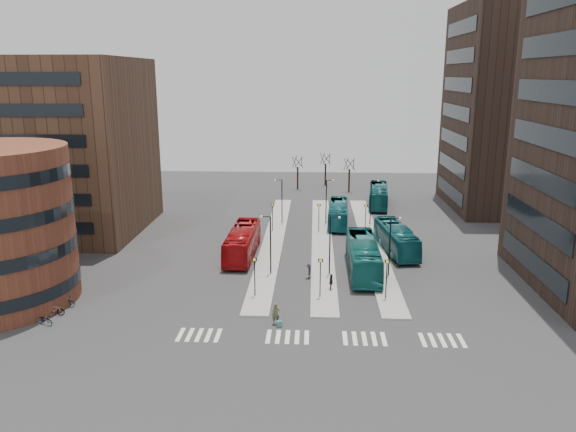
{
  "coord_description": "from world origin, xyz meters",
  "views": [
    {
      "loc": [
        0.95,
        -36.22,
        20.03
      ],
      "look_at": [
        -1.86,
        22.84,
        5.0
      ],
      "focal_mm": 35.0,
      "sensor_mm": 36.0,
      "label": 1
    }
  ],
  "objects_px": {
    "commuter_c": "(309,271)",
    "bicycle_mid": "(55,310)",
    "commuter_b": "(331,282)",
    "commuter_a": "(240,263)",
    "teal_bus_c": "(396,239)",
    "traveller": "(276,314)",
    "suitcase": "(279,324)",
    "bicycle_near": "(45,320)",
    "teal_bus_d": "(378,196)",
    "bicycle_far": "(64,302)",
    "red_bus": "(242,242)",
    "teal_bus_a": "(363,256)",
    "teal_bus_b": "(338,214)"
  },
  "relations": [
    {
      "from": "teal_bus_a",
      "to": "commuter_a",
      "type": "height_order",
      "value": "teal_bus_a"
    },
    {
      "from": "bicycle_far",
      "to": "teal_bus_c",
      "type": "bearing_deg",
      "value": -66.0
    },
    {
      "from": "teal_bus_c",
      "to": "bicycle_near",
      "type": "bearing_deg",
      "value": -154.0
    },
    {
      "from": "teal_bus_a",
      "to": "bicycle_mid",
      "type": "distance_m",
      "value": 29.74
    },
    {
      "from": "commuter_b",
      "to": "bicycle_near",
      "type": "relative_size",
      "value": 0.99
    },
    {
      "from": "red_bus",
      "to": "commuter_b",
      "type": "relative_size",
      "value": 7.23
    },
    {
      "from": "teal_bus_d",
      "to": "bicycle_mid",
      "type": "bearing_deg",
      "value": -120.63
    },
    {
      "from": "teal_bus_d",
      "to": "teal_bus_c",
      "type": "bearing_deg",
      "value": -85.05
    },
    {
      "from": "bicycle_far",
      "to": "commuter_c",
      "type": "bearing_deg",
      "value": -73.92
    },
    {
      "from": "suitcase",
      "to": "teal_bus_c",
      "type": "xyz_separation_m",
      "value": [
        12.22,
        20.59,
        1.3
      ]
    },
    {
      "from": "bicycle_near",
      "to": "bicycle_mid",
      "type": "relative_size",
      "value": 1.01
    },
    {
      "from": "traveller",
      "to": "commuter_a",
      "type": "bearing_deg",
      "value": 102.19
    },
    {
      "from": "suitcase",
      "to": "bicycle_near",
      "type": "relative_size",
      "value": 0.32
    },
    {
      "from": "teal_bus_c",
      "to": "teal_bus_b",
      "type": "bearing_deg",
      "value": 109.76
    },
    {
      "from": "suitcase",
      "to": "red_bus",
      "type": "xyz_separation_m",
      "value": [
        -5.29,
        18.17,
        1.38
      ]
    },
    {
      "from": "suitcase",
      "to": "commuter_c",
      "type": "relative_size",
      "value": 0.36
    },
    {
      "from": "teal_bus_b",
      "to": "teal_bus_d",
      "type": "distance_m",
      "value": 13.31
    },
    {
      "from": "teal_bus_c",
      "to": "bicycle_near",
      "type": "height_order",
      "value": "teal_bus_c"
    },
    {
      "from": "teal_bus_d",
      "to": "commuter_a",
      "type": "distance_m",
      "value": 35.38
    },
    {
      "from": "bicycle_near",
      "to": "bicycle_mid",
      "type": "bearing_deg",
      "value": 24.82
    },
    {
      "from": "bicycle_far",
      "to": "red_bus",
      "type": "bearing_deg",
      "value": -47.83
    },
    {
      "from": "red_bus",
      "to": "suitcase",
      "type": "bearing_deg",
      "value": -72.46
    },
    {
      "from": "red_bus",
      "to": "traveller",
      "type": "xyz_separation_m",
      "value": [
        4.98,
        -17.65,
        -0.75
      ]
    },
    {
      "from": "red_bus",
      "to": "commuter_c",
      "type": "bearing_deg",
      "value": -40.49
    },
    {
      "from": "teal_bus_a",
      "to": "traveller",
      "type": "relative_size",
      "value": 6.97
    },
    {
      "from": "red_bus",
      "to": "commuter_c",
      "type": "height_order",
      "value": "red_bus"
    },
    {
      "from": "commuter_c",
      "to": "bicycle_mid",
      "type": "height_order",
      "value": "commuter_c"
    },
    {
      "from": "commuter_c",
      "to": "bicycle_mid",
      "type": "bearing_deg",
      "value": -62.04
    },
    {
      "from": "commuter_c",
      "to": "bicycle_mid",
      "type": "distance_m",
      "value": 23.79
    },
    {
      "from": "teal_bus_a",
      "to": "bicycle_near",
      "type": "height_order",
      "value": "teal_bus_a"
    },
    {
      "from": "bicycle_near",
      "to": "bicycle_far",
      "type": "distance_m",
      "value": 3.53
    },
    {
      "from": "teal_bus_b",
      "to": "teal_bus_c",
      "type": "relative_size",
      "value": 0.97
    },
    {
      "from": "commuter_a",
      "to": "bicycle_far",
      "type": "bearing_deg",
      "value": 33.11
    },
    {
      "from": "teal_bus_d",
      "to": "traveller",
      "type": "bearing_deg",
      "value": -100.52
    },
    {
      "from": "commuter_a",
      "to": "bicycle_far",
      "type": "distance_m",
      "value": 17.58
    },
    {
      "from": "commuter_a",
      "to": "bicycle_near",
      "type": "distance_m",
      "value": 19.86
    },
    {
      "from": "commuter_b",
      "to": "commuter_a",
      "type": "bearing_deg",
      "value": 64.79
    },
    {
      "from": "suitcase",
      "to": "teal_bus_b",
      "type": "height_order",
      "value": "teal_bus_b"
    },
    {
      "from": "teal_bus_c",
      "to": "bicycle_mid",
      "type": "bearing_deg",
      "value": -156.25
    },
    {
      "from": "commuter_a",
      "to": "teal_bus_d",
      "type": "bearing_deg",
      "value": -122.89
    },
    {
      "from": "commuter_a",
      "to": "commuter_b",
      "type": "distance_m",
      "value": 10.78
    },
    {
      "from": "red_bus",
      "to": "traveller",
      "type": "height_order",
      "value": "red_bus"
    },
    {
      "from": "commuter_b",
      "to": "bicycle_near",
      "type": "xyz_separation_m",
      "value": [
        -23.66,
        -8.62,
        -0.38
      ]
    },
    {
      "from": "commuter_b",
      "to": "commuter_c",
      "type": "height_order",
      "value": "commuter_b"
    },
    {
      "from": "red_bus",
      "to": "teal_bus_d",
      "type": "distance_m",
      "value": 31.46
    },
    {
      "from": "suitcase",
      "to": "traveller",
      "type": "bearing_deg",
      "value": 102.77
    },
    {
      "from": "teal_bus_b",
      "to": "bicycle_far",
      "type": "height_order",
      "value": "teal_bus_b"
    },
    {
      "from": "suitcase",
      "to": "bicycle_near",
      "type": "bearing_deg",
      "value": 163.68
    },
    {
      "from": "teal_bus_d",
      "to": "commuter_b",
      "type": "distance_m",
      "value": 36.79
    },
    {
      "from": "teal_bus_c",
      "to": "traveller",
      "type": "bearing_deg",
      "value": -129.81
    }
  ]
}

